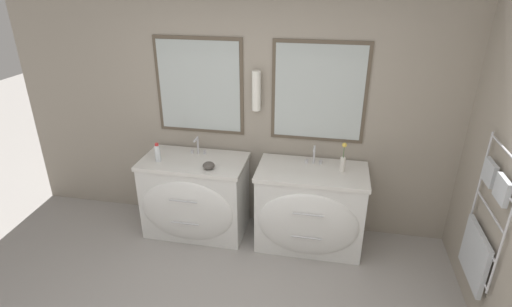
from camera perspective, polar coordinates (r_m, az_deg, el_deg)
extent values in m
cube|color=#9E9384|center=(4.13, 1.28, 6.05)|extent=(5.49, 0.06, 2.60)
cube|color=brown|center=(4.19, -8.09, 9.50)|extent=(0.93, 0.02, 1.00)
cube|color=#B2BCBA|center=(4.18, -8.14, 9.46)|extent=(0.86, 0.01, 0.93)
cube|color=brown|center=(3.97, 8.97, 8.60)|extent=(0.93, 0.02, 1.00)
cube|color=#B2BCBA|center=(3.96, 8.96, 8.56)|extent=(0.86, 0.01, 0.93)
cylinder|color=white|center=(3.98, 0.05, 8.95)|extent=(0.09, 0.09, 0.40)
cube|color=silver|center=(4.03, 0.21, 9.15)|extent=(0.05, 0.02, 0.08)
cylinder|color=silver|center=(3.28, 31.97, -9.79)|extent=(0.02, 0.02, 1.05)
cylinder|color=silver|center=(3.78, 29.10, -4.68)|extent=(0.02, 0.02, 1.05)
cylinder|color=silver|center=(3.32, 32.21, 0.28)|extent=(0.02, 0.61, 0.02)
cylinder|color=silver|center=(3.42, 31.29, -3.50)|extent=(0.02, 0.61, 0.02)
cylinder|color=silver|center=(3.52, 30.42, -7.06)|extent=(0.02, 0.61, 0.02)
cylinder|color=silver|center=(3.64, 29.60, -10.39)|extent=(0.02, 0.61, 0.02)
cylinder|color=silver|center=(3.78, 28.81, -13.50)|extent=(0.02, 0.61, 0.02)
cube|color=#B7BCC1|center=(3.73, 28.77, -12.63)|extent=(0.04, 0.52, 0.45)
cube|color=#B7BCC1|center=(3.29, 31.73, -4.43)|extent=(0.04, 0.21, 0.18)
cube|color=#B7BCC1|center=(3.52, 30.40, -2.35)|extent=(0.04, 0.21, 0.18)
cube|color=white|center=(4.36, -8.54, -6.18)|extent=(1.05, 0.57, 0.81)
ellipsoid|color=white|center=(4.13, -9.85, -8.15)|extent=(0.96, 0.13, 0.68)
cube|color=silver|center=(4.16, -8.90, -1.14)|extent=(1.08, 0.60, 0.04)
ellipsoid|color=white|center=(4.14, -9.01, -1.57)|extent=(0.35, 0.31, 0.09)
cylinder|color=silver|center=(3.99, -10.38, -6.74)|extent=(0.29, 0.01, 0.01)
cylinder|color=silver|center=(4.13, -10.11, -9.81)|extent=(0.29, 0.01, 0.01)
cube|color=white|center=(4.14, 7.71, -7.87)|extent=(1.05, 0.57, 0.81)
ellipsoid|color=white|center=(3.90, 7.40, -10.08)|extent=(0.96, 0.13, 0.68)
cube|color=silver|center=(3.93, 8.05, -2.63)|extent=(1.08, 0.60, 0.04)
ellipsoid|color=white|center=(3.92, 8.01, -3.10)|extent=(0.35, 0.31, 0.09)
cylinder|color=silver|center=(3.75, 7.44, -8.68)|extent=(0.29, 0.01, 0.01)
cylinder|color=silver|center=(3.90, 7.23, -11.86)|extent=(0.29, 0.01, 0.01)
cylinder|color=silver|center=(4.24, -8.30, 1.19)|extent=(0.02, 0.02, 0.19)
cylinder|color=silver|center=(4.17, -8.60, 1.98)|extent=(0.02, 0.11, 0.02)
cylinder|color=silver|center=(4.30, -9.12, 0.31)|extent=(0.03, 0.03, 0.04)
cylinder|color=silver|center=(4.25, -7.35, 0.16)|extent=(0.03, 0.03, 0.04)
cylinder|color=silver|center=(4.03, 8.30, -0.15)|extent=(0.02, 0.02, 0.19)
cylinder|color=silver|center=(3.94, 8.33, 0.66)|extent=(0.02, 0.11, 0.02)
cylinder|color=silver|center=(4.06, 7.25, -1.06)|extent=(0.03, 0.03, 0.04)
cylinder|color=silver|center=(4.06, 9.22, -1.22)|extent=(0.03, 0.03, 0.04)
cylinder|color=silver|center=(4.16, -13.88, 0.02)|extent=(0.06, 0.06, 0.17)
cylinder|color=red|center=(4.12, -14.01, 1.26)|extent=(0.04, 0.04, 0.02)
ellipsoid|color=#4C4742|center=(3.92, -6.77, -1.72)|extent=(0.12, 0.12, 0.07)
cylinder|color=silver|center=(3.92, 12.27, -1.55)|extent=(0.05, 0.05, 0.15)
cylinder|color=#477238|center=(3.86, 12.45, 0.30)|extent=(0.01, 0.01, 0.13)
sphere|color=#E5BF47|center=(3.84, 12.53, 1.19)|extent=(0.05, 0.05, 0.05)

